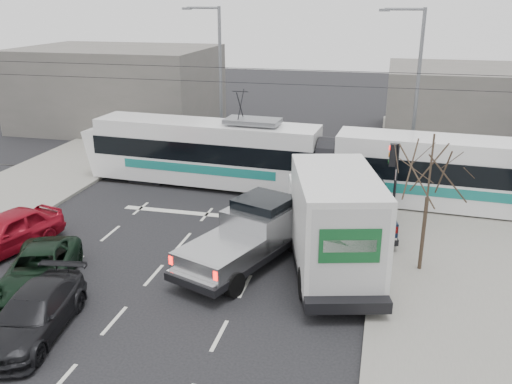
% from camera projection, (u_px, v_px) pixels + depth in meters
% --- Properties ---
extents(ground, '(120.00, 120.00, 0.00)m').
position_uv_depth(ground, '(199.00, 281.00, 19.12)').
color(ground, black).
rests_on(ground, ground).
extents(sidewalk_right, '(6.00, 60.00, 0.15)m').
position_uv_depth(sidewalk_right, '(468.00, 311.00, 17.10)').
color(sidewalk_right, gray).
rests_on(sidewalk_right, ground).
extents(rails, '(60.00, 1.60, 0.03)m').
position_uv_depth(rails, '(262.00, 189.00, 28.27)').
color(rails, '#33302D').
rests_on(rails, ground).
extents(building_left, '(14.00, 10.00, 6.00)m').
position_uv_depth(building_left, '(119.00, 88.00, 41.34)').
color(building_left, slate).
rests_on(building_left, ground).
extents(building_right, '(12.00, 10.00, 5.00)m').
position_uv_depth(building_right, '(475.00, 104.00, 37.60)').
color(building_right, slate).
rests_on(building_right, ground).
extents(bare_tree, '(2.40, 2.40, 5.00)m').
position_uv_depth(bare_tree, '(430.00, 173.00, 18.45)').
color(bare_tree, '#47382B').
rests_on(bare_tree, ground).
extents(traffic_signal, '(0.44, 0.44, 3.60)m').
position_uv_depth(traffic_signal, '(394.00, 167.00, 22.71)').
color(traffic_signal, black).
rests_on(traffic_signal, ground).
extents(street_lamp_near, '(2.38, 0.25, 9.00)m').
position_uv_depth(street_lamp_near, '(414.00, 85.00, 28.60)').
color(street_lamp_near, slate).
rests_on(street_lamp_near, ground).
extents(street_lamp_far, '(2.38, 0.25, 9.00)m').
position_uv_depth(street_lamp_far, '(217.00, 73.00, 32.97)').
color(street_lamp_far, slate).
rests_on(street_lamp_far, ground).
extents(catenary, '(60.00, 0.20, 7.00)m').
position_uv_depth(catenary, '(262.00, 116.00, 26.97)').
color(catenary, black).
rests_on(catenary, ground).
extents(tram, '(24.91, 4.10, 5.06)m').
position_uv_depth(tram, '(326.00, 162.00, 26.69)').
color(tram, white).
rests_on(tram, ground).
extents(silver_pickup, '(4.30, 6.71, 2.31)m').
position_uv_depth(silver_pickup, '(252.00, 233.00, 20.16)').
color(silver_pickup, black).
rests_on(silver_pickup, ground).
extents(box_truck, '(4.50, 8.12, 3.85)m').
position_uv_depth(box_truck, '(332.00, 221.00, 19.32)').
color(box_truck, black).
rests_on(box_truck, ground).
extents(navy_pickup, '(2.70, 5.11, 2.05)m').
position_uv_depth(navy_pickup, '(365.00, 206.00, 23.22)').
color(navy_pickup, black).
rests_on(navy_pickup, ground).
extents(green_car, '(3.52, 5.01, 1.27)m').
position_uv_depth(green_car, '(40.00, 268.00, 18.63)').
color(green_car, black).
rests_on(green_car, ground).
extents(red_car, '(3.03, 4.95, 1.57)m').
position_uv_depth(red_car, '(7.00, 232.00, 21.16)').
color(red_car, maroon).
rests_on(red_car, ground).
extents(dark_car, '(2.44, 4.73, 1.31)m').
position_uv_depth(dark_car, '(34.00, 314.00, 15.90)').
color(dark_car, black).
rests_on(dark_car, ground).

